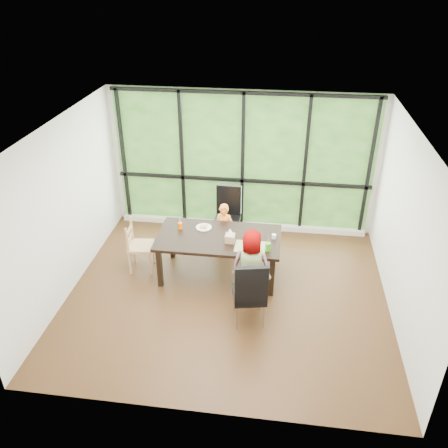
{
  "coord_description": "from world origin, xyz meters",
  "views": [
    {
      "loc": [
        0.74,
        -5.81,
        4.64
      ],
      "look_at": [
        -0.11,
        0.4,
        1.05
      ],
      "focal_mm": 37.05,
      "sensor_mm": 36.0,
      "label": 1
    }
  ],
  "objects_px": {
    "white_mug": "(274,236)",
    "dining_table": "(219,256)",
    "chair_end_beech": "(141,246)",
    "plate_near": "(252,246)",
    "chair_interior_leather": "(249,291)",
    "child_older": "(252,267)",
    "green_cup": "(268,247)",
    "orange_cup": "(180,226)",
    "plate_far": "(204,227)",
    "tissue_box": "(230,238)",
    "child_toddler": "(224,230)",
    "chair_window_leather": "(227,217)"
  },
  "relations": [
    {
      "from": "chair_window_leather",
      "to": "child_older",
      "type": "height_order",
      "value": "child_older"
    },
    {
      "from": "chair_interior_leather",
      "to": "white_mug",
      "type": "relative_size",
      "value": 14.87
    },
    {
      "from": "chair_interior_leather",
      "to": "green_cup",
      "type": "height_order",
      "value": "chair_interior_leather"
    },
    {
      "from": "orange_cup",
      "to": "plate_near",
      "type": "bearing_deg",
      "value": -17.18
    },
    {
      "from": "chair_window_leather",
      "to": "orange_cup",
      "type": "relative_size",
      "value": 9.39
    },
    {
      "from": "white_mug",
      "to": "plate_far",
      "type": "bearing_deg",
      "value": 171.32
    },
    {
      "from": "white_mug",
      "to": "dining_table",
      "type": "bearing_deg",
      "value": -175.61
    },
    {
      "from": "chair_end_beech",
      "to": "child_older",
      "type": "bearing_deg",
      "value": -113.59
    },
    {
      "from": "plate_near",
      "to": "green_cup",
      "type": "bearing_deg",
      "value": -19.81
    },
    {
      "from": "dining_table",
      "to": "chair_interior_leather",
      "type": "distance_m",
      "value": 1.23
    },
    {
      "from": "orange_cup",
      "to": "white_mug",
      "type": "distance_m",
      "value": 1.56
    },
    {
      "from": "orange_cup",
      "to": "tissue_box",
      "type": "distance_m",
      "value": 0.92
    },
    {
      "from": "child_toddler",
      "to": "child_older",
      "type": "xyz_separation_m",
      "value": [
        0.59,
        -1.23,
        0.12
      ]
    },
    {
      "from": "orange_cup",
      "to": "white_mug",
      "type": "xyz_separation_m",
      "value": [
        1.56,
        -0.09,
        -0.02
      ]
    },
    {
      "from": "tissue_box",
      "to": "dining_table",
      "type": "bearing_deg",
      "value": 146.83
    },
    {
      "from": "white_mug",
      "to": "tissue_box",
      "type": "height_order",
      "value": "tissue_box"
    },
    {
      "from": "chair_window_leather",
      "to": "white_mug",
      "type": "distance_m",
      "value": 1.35
    },
    {
      "from": "dining_table",
      "to": "plate_far",
      "type": "distance_m",
      "value": 0.54
    },
    {
      "from": "dining_table",
      "to": "white_mug",
      "type": "height_order",
      "value": "white_mug"
    },
    {
      "from": "chair_interior_leather",
      "to": "plate_near",
      "type": "relative_size",
      "value": 4.0
    },
    {
      "from": "chair_interior_leather",
      "to": "white_mug",
      "type": "distance_m",
      "value": 1.2
    },
    {
      "from": "chair_window_leather",
      "to": "child_toddler",
      "type": "bearing_deg",
      "value": -87.73
    },
    {
      "from": "chair_interior_leather",
      "to": "child_toddler",
      "type": "height_order",
      "value": "chair_interior_leather"
    },
    {
      "from": "chair_window_leather",
      "to": "chair_interior_leather",
      "type": "distance_m",
      "value": 2.21
    },
    {
      "from": "chair_end_beech",
      "to": "green_cup",
      "type": "height_order",
      "value": "chair_end_beech"
    },
    {
      "from": "child_older",
      "to": "green_cup",
      "type": "distance_m",
      "value": 0.41
    },
    {
      "from": "dining_table",
      "to": "chair_window_leather",
      "type": "bearing_deg",
      "value": 89.98
    },
    {
      "from": "dining_table",
      "to": "plate_near",
      "type": "bearing_deg",
      "value": -21.31
    },
    {
      "from": "plate_near",
      "to": "green_cup",
      "type": "height_order",
      "value": "green_cup"
    },
    {
      "from": "dining_table",
      "to": "orange_cup",
      "type": "relative_size",
      "value": 17.34
    },
    {
      "from": "white_mug",
      "to": "chair_interior_leather",
      "type": "bearing_deg",
      "value": -104.37
    },
    {
      "from": "chair_end_beech",
      "to": "plate_near",
      "type": "xyz_separation_m",
      "value": [
        1.9,
        -0.23,
        0.31
      ]
    },
    {
      "from": "dining_table",
      "to": "chair_end_beech",
      "type": "bearing_deg",
      "value": 179.67
    },
    {
      "from": "child_older",
      "to": "chair_window_leather",
      "type": "bearing_deg",
      "value": -64.59
    },
    {
      "from": "chair_end_beech",
      "to": "plate_near",
      "type": "distance_m",
      "value": 1.93
    },
    {
      "from": "orange_cup",
      "to": "plate_far",
      "type": "bearing_deg",
      "value": 12.66
    },
    {
      "from": "chair_end_beech",
      "to": "plate_far",
      "type": "relative_size",
      "value": 3.43
    },
    {
      "from": "chair_end_beech",
      "to": "tissue_box",
      "type": "bearing_deg",
      "value": -101.4
    },
    {
      "from": "chair_end_beech",
      "to": "child_older",
      "type": "height_order",
      "value": "child_older"
    },
    {
      "from": "child_older",
      "to": "orange_cup",
      "type": "xyz_separation_m",
      "value": [
        -1.26,
        0.75,
        0.19
      ]
    },
    {
      "from": "plate_near",
      "to": "dining_table",
      "type": "bearing_deg",
      "value": 158.69
    },
    {
      "from": "green_cup",
      "to": "chair_end_beech",
      "type": "bearing_deg",
      "value": 171.62
    },
    {
      "from": "chair_end_beech",
      "to": "green_cup",
      "type": "distance_m",
      "value": 2.19
    },
    {
      "from": "green_cup",
      "to": "white_mug",
      "type": "xyz_separation_m",
      "value": [
        0.08,
        0.38,
        -0.03
      ]
    },
    {
      "from": "dining_table",
      "to": "white_mug",
      "type": "relative_size",
      "value": 27.45
    },
    {
      "from": "child_older",
      "to": "orange_cup",
      "type": "bearing_deg",
      "value": -25.07
    },
    {
      "from": "chair_interior_leather",
      "to": "green_cup",
      "type": "relative_size",
      "value": 7.84
    },
    {
      "from": "chair_end_beech",
      "to": "white_mug",
      "type": "distance_m",
      "value": 2.24
    },
    {
      "from": "child_older",
      "to": "green_cup",
      "type": "xyz_separation_m",
      "value": [
        0.22,
        0.28,
        0.2
      ]
    },
    {
      "from": "chair_window_leather",
      "to": "green_cup",
      "type": "bearing_deg",
      "value": -57.22
    }
  ]
}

